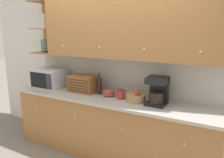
% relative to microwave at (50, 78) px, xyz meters
% --- Properties ---
extents(ground_plane, '(24.00, 24.00, 0.00)m').
position_rel_microwave_xyz_m(ground_plane, '(1.18, 0.28, -1.07)').
color(ground_plane, slate).
extents(wall_back, '(5.46, 0.06, 2.60)m').
position_rel_microwave_xyz_m(wall_back, '(1.18, 0.31, 0.23)').
color(wall_back, silver).
rests_on(wall_back, ground_plane).
extents(counter_unit, '(3.08, 0.66, 0.91)m').
position_rel_microwave_xyz_m(counter_unit, '(1.18, -0.04, -0.61)').
color(counter_unit, '#A36B38').
rests_on(counter_unit, ground_plane).
extents(backsplash_panel, '(3.06, 0.01, 0.56)m').
position_rel_microwave_xyz_m(backsplash_panel, '(1.18, 0.27, 0.13)').
color(backsplash_panel, '#B7B2A8').
rests_on(backsplash_panel, counter_unit).
extents(upper_cabinets, '(3.06, 0.38, 0.87)m').
position_rel_microwave_xyz_m(upper_cabinets, '(1.34, 0.10, 0.84)').
color(upper_cabinets, '#A36B38').
rests_on(upper_cabinets, backsplash_panel).
extents(microwave, '(0.50, 0.43, 0.31)m').
position_rel_microwave_xyz_m(microwave, '(0.00, 0.00, 0.00)').
color(microwave, silver).
rests_on(microwave, counter_unit).
extents(mug, '(0.10, 0.09, 0.09)m').
position_rel_microwave_xyz_m(mug, '(0.37, 0.08, -0.11)').
color(mug, '#4C845B').
rests_on(mug, counter_unit).
extents(bread_box, '(0.43, 0.25, 0.26)m').
position_rel_microwave_xyz_m(bread_box, '(0.68, 0.01, -0.02)').
color(bread_box, brown).
rests_on(bread_box, counter_unit).
extents(wine_bottle, '(0.07, 0.07, 0.33)m').
position_rel_microwave_xyz_m(wine_bottle, '(0.96, 0.04, -0.01)').
color(wine_bottle, black).
rests_on(wine_bottle, counter_unit).
extents(bowl_stack_on_counter, '(0.19, 0.19, 0.09)m').
position_rel_microwave_xyz_m(bowl_stack_on_counter, '(1.14, 0.03, -0.11)').
color(bowl_stack_on_counter, '#9E473D').
rests_on(bowl_stack_on_counter, counter_unit).
extents(storage_canister, '(0.12, 0.12, 0.13)m').
position_rel_microwave_xyz_m(storage_canister, '(1.36, -0.02, -0.09)').
color(storage_canister, '#B22D28').
rests_on(storage_canister, counter_unit).
extents(fruit_basket, '(0.26, 0.26, 0.16)m').
position_rel_microwave_xyz_m(fruit_basket, '(1.59, -0.02, -0.10)').
color(fruit_basket, '#A87F4C').
rests_on(fruit_basket, counter_unit).
extents(coffee_maker, '(0.25, 0.27, 0.37)m').
position_rel_microwave_xyz_m(coffee_maker, '(1.88, 0.01, 0.03)').
color(coffee_maker, black).
rests_on(coffee_maker, counter_unit).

